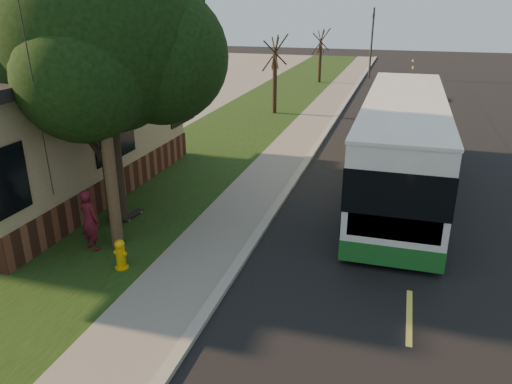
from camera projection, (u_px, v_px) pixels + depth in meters
The scene contains 17 objects.
ground at pixel (225, 287), 11.23m from camera, with size 120.00×120.00×0.00m, color black.
road at pixel (411, 168), 19.12m from camera, with size 8.00×80.00×0.01m, color black.
curb at pixel (309, 158), 20.16m from camera, with size 0.25×80.00×0.12m, color gray.
sidewalk at pixel (284, 157), 20.43m from camera, with size 2.00×80.00×0.08m, color slate.
grass_verge at pixel (205, 150), 21.35m from camera, with size 5.00×80.00×0.07m, color black.
building_lot at pixel (12, 134), 24.00m from camera, with size 15.00×80.00×0.04m, color slate.
fire_hydrant at pixel (121, 254), 11.76m from camera, with size 0.32×0.32×0.74m.
utility_pole at pixel (98, 66), 11.33m from camera, with size 2.86×3.21×9.07m.
leafy_tree at pixel (103, 36), 12.84m from camera, with size 6.30×6.00×7.80m.
bare_tree_near at pixel (275, 76), 27.49m from camera, with size 1.38×1.21×4.31m.
bare_tree_far at pixel (320, 57), 38.15m from camera, with size 1.38×1.21×4.03m.
traffic_signal at pixel (372, 38), 40.38m from camera, with size 0.18×0.22×5.50m.
transit_bus at pixel (401, 142), 16.36m from camera, with size 2.68×11.61×3.14m.
skateboarder at pixel (90, 220), 12.52m from camera, with size 0.59×0.39×1.62m, color #50101C.
skateboard_main at pixel (133, 215), 14.69m from camera, with size 0.28×0.92×0.09m.
dumpster at pixel (132, 141), 20.54m from camera, with size 1.62×1.49×1.16m.
distant_car at pixel (402, 88), 32.29m from camera, with size 1.68×4.18×1.42m, color black.
Camera 1 is at (3.43, -9.11, 6.04)m, focal length 35.00 mm.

